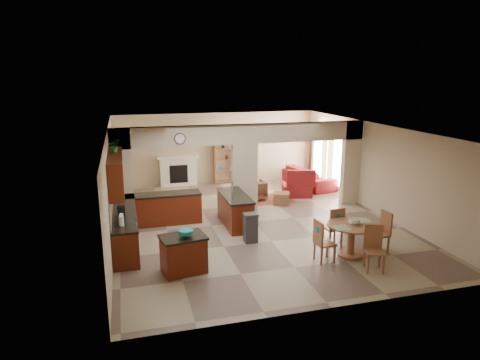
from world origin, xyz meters
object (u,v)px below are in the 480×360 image
object	(u,v)px
dining_table	(351,235)
sofa	(309,177)
armchair	(255,190)
kitchen_island	(184,254)

from	to	relation	value
dining_table	sofa	size ratio (longest dim) A/B	0.48
armchair	sofa	bearing A→B (deg)	-158.69
kitchen_island	sofa	distance (m)	8.44
dining_table	armchair	xyz separation A→B (m)	(-0.82, 5.20, -0.19)
sofa	dining_table	bearing A→B (deg)	155.12
dining_table	armchair	distance (m)	5.27
sofa	kitchen_island	bearing A→B (deg)	127.47
dining_table	armchair	size ratio (longest dim) A/B	1.61
dining_table	sofa	bearing A→B (deg)	74.56
kitchen_island	sofa	bearing A→B (deg)	37.42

